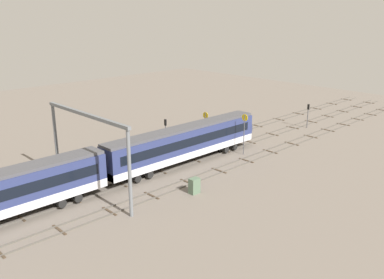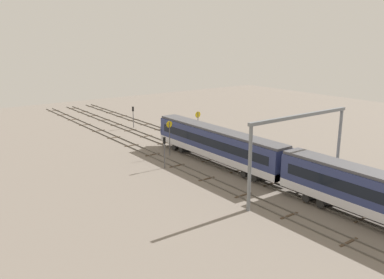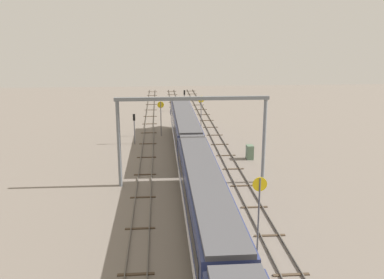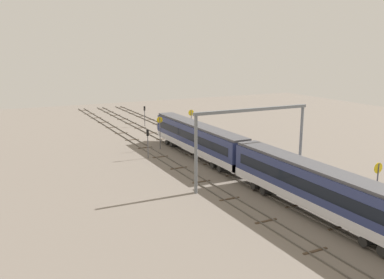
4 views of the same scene
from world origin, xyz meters
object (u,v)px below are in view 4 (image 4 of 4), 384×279
Objects in this scene: speed_sign_near_foreground at (377,185)px; signal_light_trackside_departure at (148,139)px; speed_sign_far_trackside at (160,128)px; train at (312,188)px; speed_sign_mid_trackside at (191,122)px; relay_cabinet at (263,154)px; overhead_gantry at (252,130)px; signal_light_trackside_approach at (145,113)px.

speed_sign_near_foreground is 32.86m from signal_light_trackside_departure.
speed_sign_far_trackside reaches higher than signal_light_trackside_departure.
train is 27.61m from signal_light_trackside_departure.
speed_sign_near_foreground is 1.13× the size of speed_sign_far_trackside.
speed_sign_mid_trackside is at bearing -78.26° from speed_sign_far_trackside.
signal_light_trackside_departure reaches higher than relay_cabinet.
speed_sign_near_foreground reaches higher than speed_sign_far_trackside.
speed_sign_far_trackside is (20.92, 3.06, -3.12)m from overhead_gantry.
signal_light_trackside_departure is at bearing 60.01° from relay_cabinet.
signal_light_trackside_approach is at bearing -13.30° from speed_sign_far_trackside.
train is at bearing -179.81° from overhead_gantry.
speed_sign_far_trackside is 20.58m from signal_light_trackside_approach.
speed_sign_mid_trackside reaches higher than speed_sign_far_trackside.
speed_sign_mid_trackside is (32.45, -3.06, 1.10)m from train.
speed_sign_near_foreground is at bearing -169.85° from speed_sign_far_trackside.
overhead_gantry is 41.15m from signal_light_trackside_approach.
speed_sign_far_trackside is (31.17, 3.09, 0.77)m from train.
overhead_gantry reaches higher than relay_cabinet.
train is 20.03m from relay_cabinet.
speed_sign_near_foreground reaches higher than speed_sign_mid_trackside.
speed_sign_far_trackside is 2.99× the size of relay_cabinet.
signal_light_trackside_departure is (31.25, 10.09, -1.05)m from speed_sign_near_foreground.
signal_light_trackside_approach is (18.73, 1.42, -1.05)m from speed_sign_mid_trackside.
train is 12.79× the size of speed_sign_near_foreground.
overhead_gantry is 3.60× the size of signal_light_trackside_departure.
speed_sign_far_trackside is 5.80m from signal_light_trackside_departure.
train is 10.97m from overhead_gantry.
signal_light_trackside_departure reaches higher than signal_light_trackside_approach.
overhead_gantry is 8.74× the size of relay_cabinet.
speed_sign_far_trackside is at bearing 5.66° from train.
signal_light_trackside_approach is (51.19, -1.64, 0.05)m from train.
speed_sign_near_foreground is 36.94m from speed_sign_mid_trackside.
train is at bearing -174.34° from speed_sign_far_trackside.
overhead_gantry reaches higher than speed_sign_near_foreground.
speed_sign_near_foreground is 55.71m from signal_light_trackside_approach.
signal_light_trackside_approach is at bearing 4.34° from speed_sign_mid_trackside.
speed_sign_near_foreground reaches higher than signal_light_trackside_departure.
overhead_gantry reaches higher than signal_light_trackside_departure.
speed_sign_near_foreground is (-14.74, -3.33, -2.72)m from overhead_gantry.
signal_light_trackside_approach is at bearing -19.06° from signal_light_trackside_departure.
train reaches higher than relay_cabinet.
signal_light_trackside_approach is at bearing -1.83° from train.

